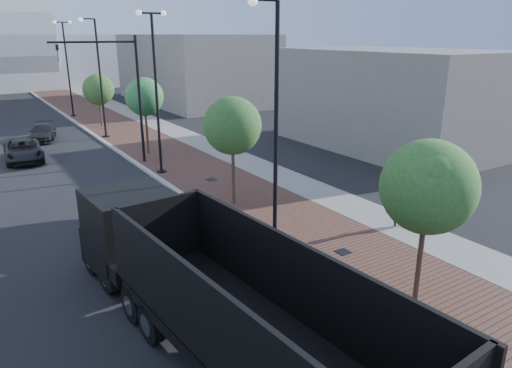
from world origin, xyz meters
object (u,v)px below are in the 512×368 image
white_sedan (115,229)px  pedestrian (399,208)px  dump_truck (177,274)px  dark_car_mid (23,150)px

white_sedan → pedestrian: (10.86, -4.64, 0.19)m
dump_truck → pedestrian: dump_truck is taller
dump_truck → dark_car_mid: dump_truck is taller
dark_car_mid → pedestrian: 24.42m
white_sedan → dark_car_mid: white_sedan is taller
dark_car_mid → pedestrian: size_ratio=2.58×
dump_truck → white_sedan: bearing=86.8°
dump_truck → pedestrian: size_ratio=7.15×
dump_truck → pedestrian: 10.82m
dark_car_mid → pedestrian: pedestrian is taller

